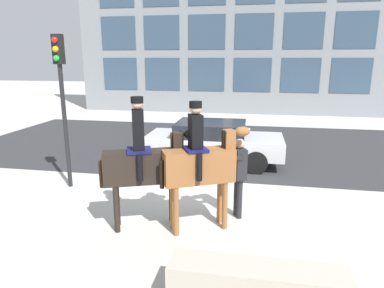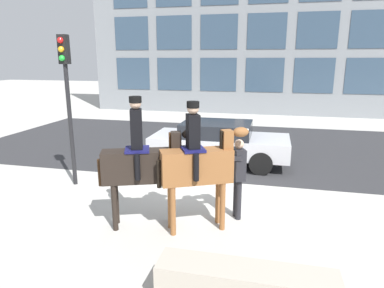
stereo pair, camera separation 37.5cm
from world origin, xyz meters
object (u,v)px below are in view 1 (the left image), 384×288
object	(u,v)px
pedestrian_bystander	(238,172)
street_car_near_lane	(213,141)
mounted_horse_companion	(201,163)
traffic_light	(61,88)
mounted_horse_lead	(145,163)
planter_ledge	(257,286)

from	to	relation	value
pedestrian_bystander	street_car_near_lane	xyz separation A→B (m)	(-1.00, 3.88, -0.29)
mounted_horse_companion	traffic_light	world-z (taller)	traffic_light
mounted_horse_lead	pedestrian_bystander	distance (m)	1.99
traffic_light	street_car_near_lane	bearing A→B (deg)	38.72
street_car_near_lane	planter_ledge	world-z (taller)	street_car_near_lane
pedestrian_bystander	traffic_light	distance (m)	4.94
mounted_horse_lead	pedestrian_bystander	size ratio (longest dim) A/B	1.53
mounted_horse_lead	traffic_light	size ratio (longest dim) A/B	0.68
mounted_horse_companion	planter_ledge	world-z (taller)	mounted_horse_companion
mounted_horse_companion	traffic_light	bearing A→B (deg)	130.31
pedestrian_bystander	planter_ledge	xyz separation A→B (m)	(0.41, -2.74, -0.73)
mounted_horse_companion	pedestrian_bystander	world-z (taller)	mounted_horse_companion
mounted_horse_lead	traffic_light	bearing A→B (deg)	126.60
traffic_light	mounted_horse_lead	bearing A→B (deg)	-33.17
mounted_horse_companion	pedestrian_bystander	size ratio (longest dim) A/B	1.49
mounted_horse_lead	street_car_near_lane	bearing A→B (deg)	59.87
mounted_horse_lead	planter_ledge	world-z (taller)	mounted_horse_lead
mounted_horse_companion	pedestrian_bystander	distance (m)	1.04
street_car_near_lane	mounted_horse_lead	bearing A→B (deg)	-99.89
street_car_near_lane	pedestrian_bystander	bearing A→B (deg)	-75.62
street_car_near_lane	traffic_light	world-z (taller)	traffic_light
street_car_near_lane	planter_ledge	size ratio (longest dim) A/B	1.78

